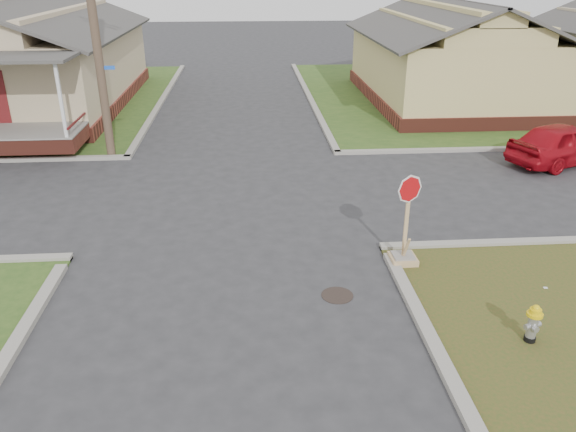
{
  "coord_description": "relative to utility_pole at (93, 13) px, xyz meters",
  "views": [
    {
      "loc": [
        0.52,
        -9.97,
        6.03
      ],
      "look_at": [
        1.32,
        1.0,
        1.1
      ],
      "focal_mm": 35.0,
      "sensor_mm": 36.0,
      "label": 1
    }
  ],
  "objects": [
    {
      "name": "ground",
      "position": [
        4.2,
        -8.9,
        -4.66
      ],
      "size": [
        120.0,
        120.0,
        0.0
      ],
      "primitive_type": "plane",
      "color": "#2C2C2F",
      "rests_on": "ground"
    },
    {
      "name": "curbs",
      "position": [
        4.2,
        -3.9,
        -4.66
      ],
      "size": [
        80.0,
        40.0,
        0.12
      ],
      "primitive_type": null,
      "color": "gray",
      "rests_on": "ground"
    },
    {
      "name": "manhole",
      "position": [
        6.4,
        -9.4,
        -4.66
      ],
      "size": [
        0.64,
        0.64,
        0.01
      ],
      "primitive_type": "cylinder",
      "color": "black",
      "rests_on": "ground"
    },
    {
      "name": "corner_house",
      "position": [
        -5.8,
        7.78,
        -2.38
      ],
      "size": [
        10.1,
        15.5,
        5.3
      ],
      "color": "maroon",
      "rests_on": "ground"
    },
    {
      "name": "side_house_yellow",
      "position": [
        14.2,
        7.6,
        -2.47
      ],
      "size": [
        7.6,
        11.6,
        4.7
      ],
      "color": "maroon",
      "rests_on": "ground"
    },
    {
      "name": "utility_pole",
      "position": [
        0.0,
        0.0,
        0.0
      ],
      "size": [
        1.8,
        0.28,
        9.0
      ],
      "color": "#483729",
      "rests_on": "ground"
    },
    {
      "name": "fire_hydrant",
      "position": [
        9.5,
        -11.17,
        -4.21
      ],
      "size": [
        0.27,
        0.27,
        0.73
      ],
      "rotation": [
        0.0,
        0.0,
        0.27
      ],
      "color": "black",
      "rests_on": "ground"
    },
    {
      "name": "stop_sign",
      "position": [
        8.04,
        -8.21,
        -4.17
      ],
      "size": [
        0.58,
        0.57,
        2.04
      ],
      "rotation": [
        0.0,
        0.0,
        0.03
      ],
      "color": "tan",
      "rests_on": "ground"
    },
    {
      "name": "red_sedan",
      "position": [
        15.07,
        -1.81,
        -3.97
      ],
      "size": [
        4.36,
        3.04,
        1.38
      ],
      "primitive_type": "imported",
      "rotation": [
        0.0,
        0.0,
        1.96
      ],
      "color": "#A70B16",
      "rests_on": "ground"
    }
  ]
}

